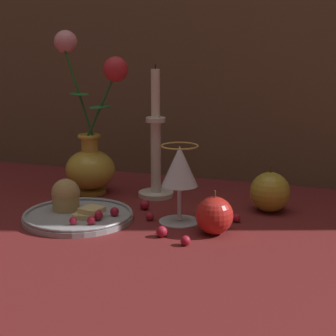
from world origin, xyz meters
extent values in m
plane|color=maroon|center=(0.00, 0.00, 0.00)|extent=(2.40, 2.40, 0.00)
cylinder|color=gold|center=(-0.17, 0.12, 0.01)|extent=(0.07, 0.07, 0.01)
ellipsoid|color=gold|center=(-0.17, 0.12, 0.05)|extent=(0.11, 0.11, 0.09)
cylinder|color=gold|center=(-0.17, 0.12, 0.11)|extent=(0.04, 0.04, 0.04)
torus|color=gold|center=(-0.17, 0.12, 0.13)|extent=(0.05, 0.05, 0.01)
cylinder|color=#23662D|center=(-0.20, 0.13, 0.23)|extent=(0.06, 0.02, 0.21)
ellipsoid|color=#23662D|center=(-0.20, 0.13, 0.22)|extent=(0.08, 0.08, 0.00)
sphere|color=pink|center=(-0.23, 0.14, 0.33)|extent=(0.05, 0.05, 0.05)
cylinder|color=#23662D|center=(-0.14, 0.12, 0.21)|extent=(0.08, 0.01, 0.15)
ellipsoid|color=#23662D|center=(-0.14, 0.12, 0.20)|extent=(0.05, 0.07, 0.00)
sphere|color=red|center=(-0.10, 0.11, 0.28)|extent=(0.05, 0.05, 0.05)
cylinder|color=#A3A3A8|center=(-0.11, -0.06, 0.01)|extent=(0.21, 0.21, 0.01)
torus|color=#A3A3A8|center=(-0.11, -0.06, 0.01)|extent=(0.21, 0.21, 0.01)
cylinder|color=tan|center=(-0.15, -0.04, 0.03)|extent=(0.05, 0.05, 0.04)
sphere|color=tan|center=(-0.15, -0.04, 0.05)|extent=(0.06, 0.06, 0.06)
cube|color=#DBBC7A|center=(-0.09, -0.07, 0.01)|extent=(0.04, 0.04, 0.01)
cube|color=#DBBC7A|center=(-0.08, -0.07, 0.03)|extent=(0.05, 0.05, 0.01)
sphere|color=#AD192D|center=(-0.09, -0.11, 0.02)|extent=(0.01, 0.01, 0.01)
sphere|color=#AD192D|center=(-0.06, -0.10, 0.02)|extent=(0.02, 0.02, 0.02)
sphere|color=#AD192D|center=(-0.06, -0.08, 0.02)|extent=(0.02, 0.02, 0.02)
sphere|color=#AD192D|center=(-0.04, -0.04, 0.02)|extent=(0.02, 0.02, 0.02)
cylinder|color=silver|center=(0.08, -0.01, 0.00)|extent=(0.08, 0.08, 0.00)
cylinder|color=silver|center=(0.08, -0.01, 0.04)|extent=(0.01, 0.01, 0.07)
cone|color=silver|center=(0.08, -0.01, 0.11)|extent=(0.07, 0.07, 0.08)
cone|color=maroon|center=(0.08, -0.01, 0.10)|extent=(0.06, 0.06, 0.05)
torus|color=gold|center=(0.08, -0.01, 0.15)|extent=(0.07, 0.07, 0.00)
cylinder|color=silver|center=(-0.03, 0.15, 0.01)|extent=(0.08, 0.08, 0.01)
cylinder|color=silver|center=(-0.03, 0.15, 0.09)|extent=(0.02, 0.02, 0.16)
cylinder|color=silver|center=(-0.03, 0.15, 0.17)|extent=(0.04, 0.04, 0.01)
cylinder|color=silver|center=(-0.03, 0.15, 0.23)|extent=(0.02, 0.02, 0.10)
cylinder|color=black|center=(-0.03, 0.15, 0.28)|extent=(0.00, 0.00, 0.01)
sphere|color=red|center=(0.16, -0.05, 0.03)|extent=(0.07, 0.07, 0.07)
cylinder|color=#4C3319|center=(0.16, -0.05, 0.07)|extent=(0.00, 0.00, 0.01)
sphere|color=#B2932D|center=(0.23, 0.12, 0.04)|extent=(0.08, 0.08, 0.08)
cylinder|color=#4C3319|center=(0.23, 0.12, 0.09)|extent=(0.00, 0.00, 0.01)
sphere|color=#AD192D|center=(0.08, -0.10, 0.01)|extent=(0.02, 0.02, 0.02)
sphere|color=#AD192D|center=(0.02, -0.02, 0.01)|extent=(0.02, 0.02, 0.02)
sphere|color=#AD192D|center=(0.18, 0.03, 0.01)|extent=(0.02, 0.02, 0.02)
sphere|color=#AD192D|center=(-0.01, 0.05, 0.01)|extent=(0.02, 0.02, 0.02)
sphere|color=#AD192D|center=(0.13, -0.12, 0.01)|extent=(0.02, 0.02, 0.02)
camera|label=1|loc=(0.39, -0.98, 0.34)|focal=60.00mm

